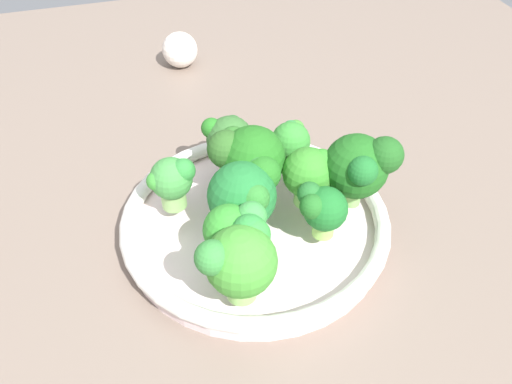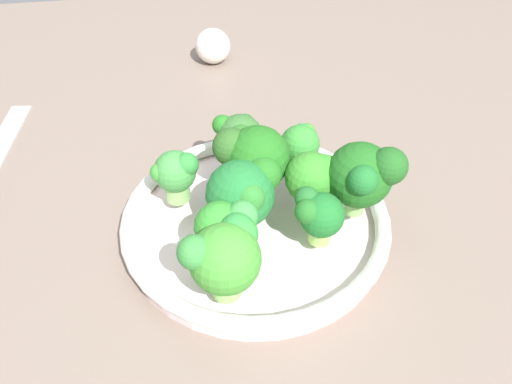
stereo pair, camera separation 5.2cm
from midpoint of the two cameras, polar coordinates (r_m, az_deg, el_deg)
The scene contains 13 objects.
ground_plane at distance 56.61cm, azimuth -6.63°, elevation -6.10°, with size 130.00×130.00×2.50cm, color #7A685C.
bowl at distance 54.90cm, azimuth -2.71°, elevation -3.57°, with size 27.22×27.22×2.91cm.
broccoli_floret_0 at distance 50.35cm, azimuth -4.07°, elevation -0.31°, with size 7.46×6.58×7.03cm.
broccoli_floret_1 at distance 53.65cm, azimuth -11.56°, elevation 1.18°, with size 4.87×4.26×5.72cm.
broccoli_floret_2 at distance 49.77cm, azimuth 4.03°, elevation -1.85°, with size 4.77×4.51×5.51cm.
broccoli_floret_3 at distance 46.96cm, azimuth -5.34°, elevation -3.94°, with size 5.22×4.58×6.63cm.
broccoli_floret_4 at distance 52.19cm, azimuth 8.19°, elevation 2.64°, with size 7.17×7.01×8.28cm.
broccoli_floret_5 at distance 57.54cm, azimuth -5.41°, elevation 5.44°, with size 5.36×6.36×6.40cm.
broccoli_floret_6 at distance 57.42cm, azimuth 1.13°, elevation 5.13°, with size 4.18×4.45×5.72cm.
broccoli_floret_7 at distance 53.32cm, azimuth -3.52°, elevation 3.49°, with size 7.64×6.87×7.79cm.
broccoli_floret_8 at distance 52.95cm, azimuth 2.95°, elevation 2.09°, with size 5.27×5.15×6.43cm.
broccoli_floret_9 at distance 44.22cm, azimuth -5.19°, elevation -7.07°, with size 6.85×6.59×7.31cm.
garlic_bulb at distance 84.38cm, azimuth -9.85°, elevation 14.53°, with size 5.26×5.26×5.26cm, color white.
Camera 1 is at (7.06, 37.37, 40.53)cm, focal length 37.87 mm.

